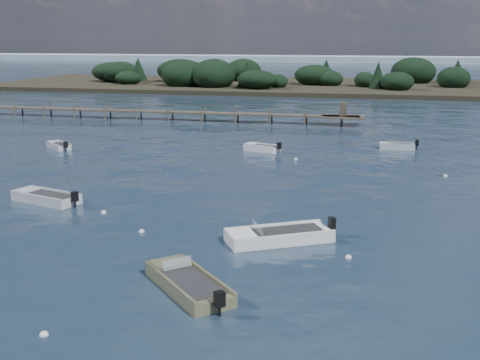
% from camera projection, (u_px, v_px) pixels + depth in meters
% --- Properties ---
extents(ground, '(400.00, 400.00, 0.00)m').
position_uv_depth(ground, '(318.00, 112.00, 83.42)').
color(ground, '#162433').
rests_on(ground, ground).
extents(tender_far_white, '(3.66, 2.36, 1.24)m').
position_uv_depth(tender_far_white, '(262.00, 149.00, 55.14)').
color(tender_far_white, white).
rests_on(tender_far_white, ground).
extents(tender_far_grey, '(3.20, 2.95, 1.12)m').
position_uv_depth(tender_far_grey, '(59.00, 147.00, 56.43)').
color(tender_far_grey, '#ABB0B2').
rests_on(tender_far_grey, ground).
extents(dinghy_mid_grey, '(5.03, 3.00, 1.25)m').
position_uv_depth(dinghy_mid_grey, '(46.00, 199.00, 38.19)').
color(dinghy_mid_grey, '#ABB0B2').
rests_on(dinghy_mid_grey, ground).
extents(tender_far_grey_b, '(3.52, 1.39, 1.20)m').
position_uv_depth(tender_far_grey_b, '(397.00, 147.00, 56.06)').
color(tender_far_grey_b, '#ABB0B2').
rests_on(tender_far_grey_b, ground).
extents(dinghy_near_olive, '(4.74, 4.91, 1.31)m').
position_uv_depth(dinghy_near_olive, '(188.00, 286.00, 24.89)').
color(dinghy_near_olive, '#716E4B').
rests_on(dinghy_near_olive, ground).
extents(dinghy_mid_white_a, '(5.67, 4.38, 1.35)m').
position_uv_depth(dinghy_mid_white_a, '(279.00, 238.00, 30.84)').
color(dinghy_mid_white_a, white).
rests_on(dinghy_mid_white_a, ground).
extents(buoy_a, '(0.32, 0.32, 0.32)m').
position_uv_depth(buoy_a, '(44.00, 335.00, 21.15)').
color(buoy_a, silver).
rests_on(buoy_a, ground).
extents(buoy_b, '(0.32, 0.32, 0.32)m').
position_uv_depth(buoy_b, '(348.00, 258.00, 28.53)').
color(buoy_b, silver).
rests_on(buoy_b, ground).
extents(buoy_c, '(0.32, 0.32, 0.32)m').
position_uv_depth(buoy_c, '(104.00, 213.00, 35.80)').
color(buoy_c, silver).
rests_on(buoy_c, ground).
extents(buoy_e, '(0.32, 0.32, 0.32)m').
position_uv_depth(buoy_e, '(296.00, 160.00, 51.28)').
color(buoy_e, silver).
rests_on(buoy_e, ground).
extents(buoy_extra_a, '(0.32, 0.32, 0.32)m').
position_uv_depth(buoy_extra_a, '(445.00, 176.00, 45.13)').
color(buoy_extra_a, silver).
rests_on(buoy_extra_a, ground).
extents(buoy_extra_b, '(0.32, 0.32, 0.32)m').
position_uv_depth(buoy_extra_b, '(142.00, 232.00, 32.31)').
color(buoy_extra_b, silver).
rests_on(buoy_extra_b, ground).
extents(jetty, '(64.50, 3.20, 3.40)m').
position_uv_depth(jetty, '(138.00, 111.00, 76.46)').
color(jetty, '#4E4639').
rests_on(jetty, ground).
extents(far_headland, '(190.00, 40.00, 5.80)m').
position_uv_depth(far_headland, '(469.00, 81.00, 115.56)').
color(far_headland, black).
rests_on(far_headland, ground).
extents(distant_haze, '(280.00, 20.00, 2.40)m').
position_uv_depth(distant_haze, '(150.00, 60.00, 263.97)').
color(distant_haze, '#96ACBA').
rests_on(distant_haze, ground).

